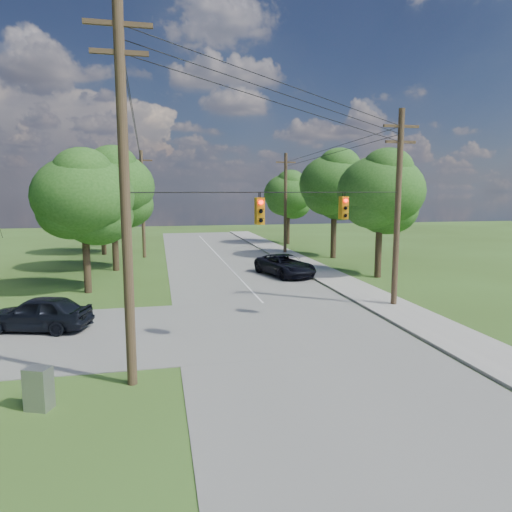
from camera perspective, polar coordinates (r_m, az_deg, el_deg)
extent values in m
plane|color=#344F1A|center=(16.00, 2.01, -14.85)|extent=(140.00, 140.00, 0.00)
cube|color=gray|center=(21.03, 4.00, -9.14)|extent=(10.00, 100.00, 0.03)
cube|color=#ACA9A1|center=(23.71, 19.90, -7.51)|extent=(2.60, 100.00, 0.12)
cylinder|color=#4B3827|center=(14.72, -16.04, 6.86)|extent=(0.32, 0.32, 12.00)
cube|color=#4B3827|center=(15.51, -16.85, 26.04)|extent=(2.00, 0.12, 0.14)
cube|color=#4B3827|center=(15.28, -16.72, 23.20)|extent=(1.70, 0.12, 0.14)
cylinder|color=#4B3827|center=(25.59, 17.28, 5.51)|extent=(0.32, 0.32, 10.50)
cube|color=#4B3827|center=(25.79, 17.70, 15.20)|extent=(2.00, 0.12, 0.14)
cube|color=#4B3827|center=(25.70, 17.62, 13.44)|extent=(1.70, 0.12, 0.14)
cylinder|color=#4B3827|center=(46.04, 3.70, 6.51)|extent=(0.32, 0.32, 10.00)
cube|color=#4B3827|center=(46.12, 3.74, 11.61)|extent=(2.00, 0.12, 0.14)
cylinder|color=#4B3827|center=(44.33, -13.97, 6.24)|extent=(0.32, 0.32, 10.00)
cube|color=#4B3827|center=(44.40, -14.16, 11.53)|extent=(2.00, 0.12, 0.14)
cylinder|color=black|center=(19.80, 5.44, 20.04)|extent=(13.52, 7.63, 1.53)
cylinder|color=black|center=(19.72, 5.42, 18.90)|extent=(13.52, 7.63, 1.53)
cylinder|color=black|center=(19.65, 5.41, 17.76)|extent=(13.52, 7.63, 1.53)
cylinder|color=black|center=(35.70, 8.69, 12.99)|extent=(0.03, 22.00, 0.53)
cylinder|color=black|center=(29.77, -14.81, 15.27)|extent=(0.43, 29.60, 2.03)
cylinder|color=black|center=(35.67, 8.68, 12.35)|extent=(0.03, 22.00, 0.53)
cylinder|color=black|center=(29.72, -14.78, 14.51)|extent=(0.43, 29.60, 2.03)
cylinder|color=black|center=(19.37, 5.28, 7.94)|extent=(13.52, 7.63, 0.04)
cube|color=orange|center=(17.75, 0.53, 5.63)|extent=(0.32, 0.22, 1.05)
sphere|color=#FF0C05|center=(17.60, 0.63, 6.75)|extent=(0.17, 0.17, 0.17)
cube|color=orange|center=(17.99, 0.36, 5.66)|extent=(0.32, 0.22, 1.05)
sphere|color=#FF0C05|center=(18.11, 0.27, 6.78)|extent=(0.17, 0.17, 0.17)
cube|color=orange|center=(21.63, 11.01, 5.92)|extent=(0.32, 0.22, 1.05)
sphere|color=#FF0C05|center=(21.49, 11.18, 6.83)|extent=(0.17, 0.17, 0.17)
cube|color=orange|center=(21.85, 10.76, 5.94)|extent=(0.32, 0.22, 1.05)
sphere|color=#FF0C05|center=(21.97, 10.65, 6.87)|extent=(0.17, 0.17, 0.17)
cylinder|color=#483724|center=(29.98, -20.36, -1.38)|extent=(0.45, 0.45, 3.15)
ellipsoid|color=#1E4C16|center=(29.62, -20.77, 6.98)|extent=(6.00, 6.00, 4.92)
cylinder|color=#483724|center=(37.71, -17.16, 0.88)|extent=(0.50, 0.50, 3.50)
ellipsoid|color=#1E4C16|center=(37.44, -17.47, 8.26)|extent=(6.40, 6.40, 5.25)
cylinder|color=#483724|center=(47.81, -18.53, 2.16)|extent=(0.48, 0.47, 3.32)
ellipsoid|color=#1E4C16|center=(47.60, -18.78, 7.69)|extent=(6.00, 6.00, 4.92)
cylinder|color=#483724|center=(34.39, 15.03, 0.15)|extent=(0.48, 0.48, 3.32)
ellipsoid|color=#1E4C16|center=(34.08, 15.32, 7.85)|extent=(6.20, 6.20, 5.08)
cylinder|color=#483724|center=(43.62, 9.65, 2.17)|extent=(0.52, 0.52, 3.67)
ellipsoid|color=#1E4C16|center=(43.40, 9.81, 8.87)|extent=(6.60, 6.60, 5.41)
cylinder|color=#483724|center=(54.63, 4.01, 3.15)|extent=(0.45, 0.45, 3.15)
ellipsoid|color=#1E4C16|center=(54.43, 4.05, 7.74)|extent=(5.80, 5.80, 4.76)
imported|color=black|center=(22.83, -25.58, -6.44)|extent=(4.97, 3.07, 1.58)
imported|color=black|center=(33.94, 3.64, -1.14)|extent=(4.05, 6.10, 1.56)
cube|color=gray|center=(14.98, -25.54, -14.72)|extent=(0.83, 0.72, 1.25)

